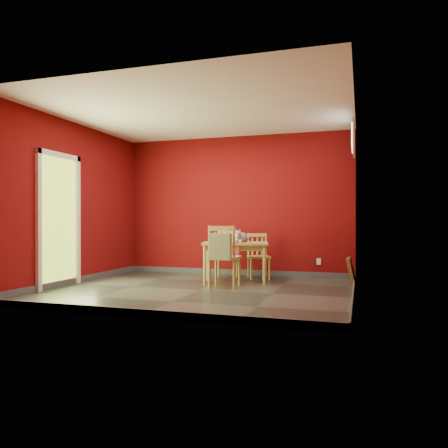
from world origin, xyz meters
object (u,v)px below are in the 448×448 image
(chair_far_left, at_px, (227,254))
(tote_bag, at_px, (220,247))
(dining_table, at_px, (235,247))
(chair_near, at_px, (224,256))
(cat, at_px, (241,235))
(chair_far_right, at_px, (258,255))
(picture_frame, at_px, (351,271))

(chair_far_left, xyz_separation_m, tote_bag, (0.32, -1.40, 0.21))
(dining_table, bearing_deg, chair_far_left, 119.22)
(chair_near, bearing_deg, cat, 80.93)
(chair_far_left, height_order, tote_bag, tote_bag)
(chair_near, xyz_separation_m, cat, (0.10, 0.64, 0.30))
(chair_far_right, distance_m, chair_near, 1.27)
(chair_far_right, xyz_separation_m, picture_frame, (1.63, -0.31, -0.20))
(chair_near, xyz_separation_m, picture_frame, (1.90, 0.93, -0.28))
(tote_bag, bearing_deg, chair_near, 92.29)
(picture_frame, bearing_deg, dining_table, -169.77)
(chair_far_right, bearing_deg, chair_near, -102.31)
(chair_near, bearing_deg, dining_table, 88.55)
(tote_bag, bearing_deg, chair_far_right, 79.91)
(cat, relative_size, picture_frame, 1.04)
(chair_far_right, bearing_deg, tote_bag, -100.09)
(chair_far_left, xyz_separation_m, picture_frame, (2.21, -0.24, -0.22))
(chair_far_right, xyz_separation_m, tote_bag, (-0.26, -1.46, 0.24))
(chair_far_left, relative_size, chair_near, 0.89)
(chair_far_left, distance_m, tote_bag, 1.45)
(chair_far_right, height_order, cat, cat)
(dining_table, relative_size, chair_near, 1.25)
(dining_table, height_order, picture_frame, dining_table)
(chair_far_left, height_order, picture_frame, chair_far_left)
(cat, bearing_deg, chair_far_right, 82.45)
(tote_bag, height_order, picture_frame, tote_bag)
(chair_far_left, bearing_deg, tote_bag, -77.15)
(dining_table, bearing_deg, picture_frame, 10.23)
(chair_near, distance_m, picture_frame, 2.14)
(dining_table, bearing_deg, tote_bag, -90.40)
(chair_far_left, bearing_deg, chair_far_right, 6.59)
(picture_frame, bearing_deg, cat, -170.91)
(dining_table, xyz_separation_m, tote_bag, (-0.01, -0.82, 0.06))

